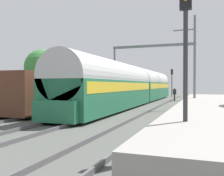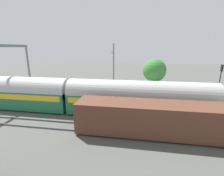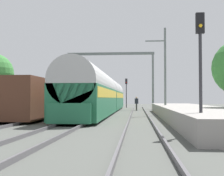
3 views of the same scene
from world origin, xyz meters
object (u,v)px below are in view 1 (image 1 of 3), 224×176
at_px(passenger_train, 137,85).
at_px(freight_car, 63,92).
at_px(railway_signal_near, 186,42).
at_px(railway_signal_far, 172,79).
at_px(person_crossing, 175,93).
at_px(catenary_gantry, 152,60).

height_order(passenger_train, freight_car, passenger_train).
distance_m(railway_signal_near, railway_signal_far, 36.21).
bearing_deg(person_crossing, railway_signal_far, -94.93).
xyz_separation_m(railway_signal_far, catenary_gantry, (-1.92, -7.51, 2.57)).
bearing_deg(catenary_gantry, person_crossing, -50.22).
height_order(passenger_train, person_crossing, passenger_train).
height_order(person_crossing, railway_signal_far, railway_signal_far).
height_order(railway_signal_far, catenary_gantry, catenary_gantry).
distance_m(person_crossing, railway_signal_near, 24.41).
bearing_deg(railway_signal_near, freight_car, 135.65).
bearing_deg(catenary_gantry, passenger_train, -90.00).
bearing_deg(railway_signal_near, railway_signal_far, 97.06).
relative_size(passenger_train, railway_signal_near, 6.27).
xyz_separation_m(person_crossing, catenary_gantry, (-3.57, 4.29, 4.56)).
distance_m(railway_signal_far, catenary_gantry, 8.17).
distance_m(freight_car, catenary_gantry, 19.31).
xyz_separation_m(railway_signal_near, railway_signal_far, (-4.45, 35.94, -0.31)).
bearing_deg(freight_car, person_crossing, 62.50).
bearing_deg(freight_car, catenary_gantry, 78.34).
bearing_deg(railway_signal_far, passenger_train, -96.50).
bearing_deg(passenger_train, railway_signal_near, -71.56).
xyz_separation_m(railway_signal_near, catenary_gantry, (-6.37, 28.43, 2.25)).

